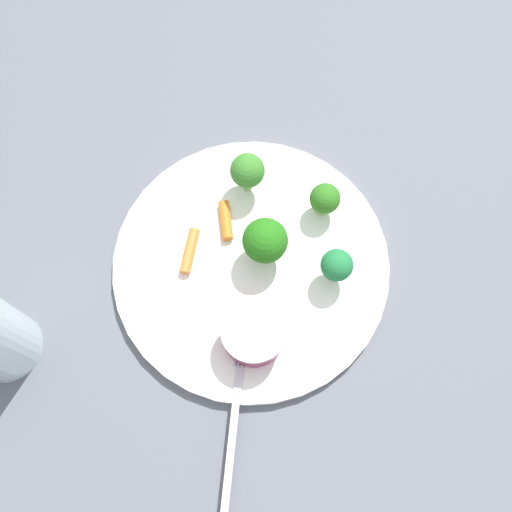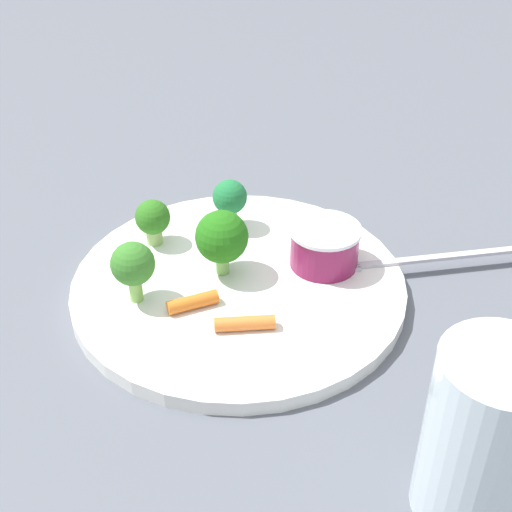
% 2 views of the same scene
% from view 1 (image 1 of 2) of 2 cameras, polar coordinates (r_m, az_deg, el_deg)
% --- Properties ---
extents(ground_plane, '(2.40, 2.40, 0.00)m').
position_cam_1_polar(ground_plane, '(0.58, -0.48, -1.06)').
color(ground_plane, '#565B65').
extents(plate, '(0.26, 0.26, 0.01)m').
position_cam_1_polar(plate, '(0.57, -0.49, -0.87)').
color(plate, white).
rests_on(plate, ground_plane).
extents(sauce_cup, '(0.06, 0.06, 0.03)m').
position_cam_1_polar(sauce_cup, '(0.53, -0.24, -7.46)').
color(sauce_cup, maroon).
rests_on(sauce_cup, plate).
extents(broccoli_floret_0, '(0.04, 0.04, 0.06)m').
position_cam_1_polar(broccoli_floret_0, '(0.54, 0.88, 1.47)').
color(broccoli_floret_0, '#7DBA5E').
rests_on(broccoli_floret_0, plate).
extents(broccoli_floret_1, '(0.03, 0.03, 0.05)m').
position_cam_1_polar(broccoli_floret_1, '(0.54, 7.73, -0.94)').
color(broccoli_floret_1, '#93BD63').
rests_on(broccoli_floret_1, plate).
extents(broccoli_floret_2, '(0.03, 0.03, 0.05)m').
position_cam_1_polar(broccoli_floret_2, '(0.57, -0.82, 8.13)').
color(broccoli_floret_2, '#88C459').
rests_on(broccoli_floret_2, plate).
extents(broccoli_floret_3, '(0.03, 0.03, 0.04)m').
position_cam_1_polar(broccoli_floret_3, '(0.57, 6.62, 5.42)').
color(broccoli_floret_3, '#93BC68').
rests_on(broccoli_floret_3, plate).
extents(carrot_stick_0, '(0.05, 0.02, 0.01)m').
position_cam_1_polar(carrot_stick_0, '(0.57, -6.38, 0.47)').
color(carrot_stick_0, orange).
rests_on(carrot_stick_0, plate).
extents(carrot_stick_1, '(0.04, 0.03, 0.01)m').
position_cam_1_polar(carrot_stick_1, '(0.58, -2.92, 3.42)').
color(carrot_stick_1, orange).
rests_on(carrot_stick_1, plate).
extents(fork, '(0.18, 0.07, 0.00)m').
position_cam_1_polar(fork, '(0.54, -2.28, -16.91)').
color(fork, '#BAB8C2').
rests_on(fork, plate).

